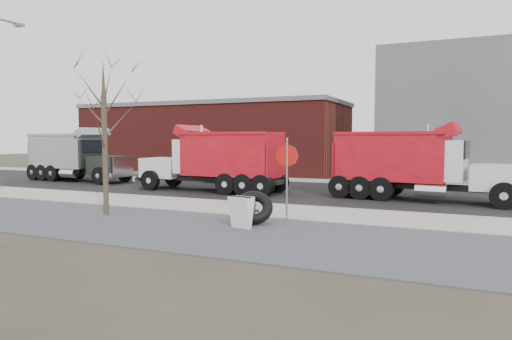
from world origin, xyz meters
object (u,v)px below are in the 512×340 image
at_px(stop_sign, 287,164).
at_px(dump_truck_red_a, 415,162).
at_px(dump_truck_red_b, 216,158).
at_px(truck_tire, 254,207).
at_px(fire_hydrant, 252,212).
at_px(dump_truck_grey, 76,155).
at_px(sandwich_board, 241,212).

relative_size(stop_sign, dump_truck_red_a, 0.33).
xyz_separation_m(dump_truck_red_a, dump_truck_red_b, (-8.99, -0.68, 0.01)).
relative_size(truck_tire, stop_sign, 0.57).
distance_m(fire_hydrant, dump_truck_grey, 17.45).
distance_m(fire_hydrant, dump_truck_red_b, 8.48).
height_order(sandwich_board, dump_truck_red_a, dump_truck_red_a).
bearing_deg(stop_sign, sandwich_board, -111.59).
bearing_deg(dump_truck_red_a, stop_sign, -109.93).
bearing_deg(fire_hydrant, sandwich_board, -104.42).
xyz_separation_m(fire_hydrant, stop_sign, (0.79, 0.90, 1.42)).
xyz_separation_m(truck_tire, dump_truck_red_a, (3.94, 7.51, 1.09)).
xyz_separation_m(stop_sign, dump_truck_red_a, (3.24, 6.54, -0.18)).
bearing_deg(stop_sign, dump_truck_grey, 155.41).
height_order(sandwich_board, dump_truck_red_b, dump_truck_red_b).
xyz_separation_m(stop_sign, dump_truck_red_b, (-5.75, 5.87, -0.17)).
bearing_deg(sandwich_board, dump_truck_red_a, 76.14).
distance_m(fire_hydrant, dump_truck_red_a, 8.56).
distance_m(truck_tire, sandwich_board, 0.84).
height_order(truck_tire, dump_truck_red_a, dump_truck_red_a).
height_order(truck_tire, sandwich_board, truck_tire).
bearing_deg(dump_truck_red_b, truck_tire, 128.32).
height_order(stop_sign, sandwich_board, stop_sign).
bearing_deg(dump_truck_red_b, dump_truck_red_a, -173.82).
distance_m(stop_sign, dump_truck_red_a, 7.30).
height_order(fire_hydrant, truck_tire, truck_tire).
height_order(fire_hydrant, stop_sign, stop_sign).
bearing_deg(dump_truck_grey, fire_hydrant, -23.03).
relative_size(dump_truck_red_a, dump_truck_red_b, 1.05).
height_order(truck_tire, stop_sign, stop_sign).
relative_size(dump_truck_red_a, dump_truck_grey, 1.12).
distance_m(sandwich_board, dump_truck_grey, 17.96).
relative_size(fire_hydrant, sandwich_board, 0.85).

